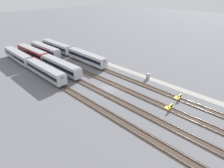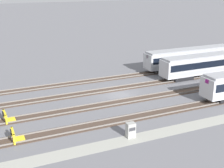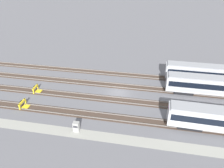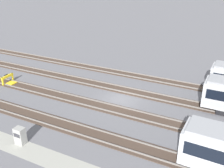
# 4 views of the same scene
# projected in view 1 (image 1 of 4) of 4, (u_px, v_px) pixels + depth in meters

# --- Properties ---
(ground_plane) EXTENTS (400.00, 400.00, 0.00)m
(ground_plane) POSITION_uv_depth(u_px,v_px,m) (109.00, 89.00, 45.35)
(ground_plane) COLOR slate
(service_walkway) EXTENTS (54.00, 2.00, 0.01)m
(service_walkway) POSITION_uv_depth(u_px,v_px,m) (136.00, 74.00, 53.28)
(service_walkway) COLOR #9E9E93
(service_walkway) RESTS_ON ground
(rail_track_nearest) EXTENTS (90.00, 2.24, 0.21)m
(rail_track_nearest) POSITION_uv_depth(u_px,v_px,m) (127.00, 79.00, 50.28)
(rail_track_nearest) COLOR #47382D
(rail_track_nearest) RESTS_ON ground
(rail_track_near_inner) EXTENTS (90.00, 2.24, 0.21)m
(rail_track_near_inner) POSITION_uv_depth(u_px,v_px,m) (115.00, 85.00, 46.98)
(rail_track_near_inner) COLOR #47382D
(rail_track_near_inner) RESTS_ON ground
(rail_track_middle) EXTENTS (90.00, 2.24, 0.21)m
(rail_track_middle) POSITION_uv_depth(u_px,v_px,m) (101.00, 92.00, 43.68)
(rail_track_middle) COLOR #47382D
(rail_track_middle) RESTS_ON ground
(rail_track_far_inner) EXTENTS (90.00, 2.24, 0.21)m
(rail_track_far_inner) POSITION_uv_depth(u_px,v_px,m) (86.00, 101.00, 40.38)
(rail_track_far_inner) COLOR #47382D
(rail_track_far_inner) RESTS_ON ground
(subway_car_front_row_leftmost) EXTENTS (18.04, 3.12, 3.70)m
(subway_car_front_row_leftmost) POSITION_uv_depth(u_px,v_px,m) (56.00, 46.00, 71.44)
(subway_car_front_row_leftmost) COLOR #B7BABF
(subway_car_front_row_leftmost) RESTS_ON ground
(subway_car_front_row_left_inner) EXTENTS (18.01, 2.89, 3.70)m
(subway_car_front_row_left_inner) POSITION_uv_depth(u_px,v_px,m) (45.00, 50.00, 67.83)
(subway_car_front_row_left_inner) COLOR #B7BABF
(subway_car_front_row_left_inner) RESTS_ON ground
(subway_car_front_row_centre) EXTENTS (18.05, 3.19, 3.70)m
(subway_car_front_row_centre) POSITION_uv_depth(u_px,v_px,m) (18.00, 56.00, 61.24)
(subway_car_front_row_centre) COLOR #B7BABF
(subway_car_front_row_centre) RESTS_ON ground
(subway_car_front_row_right_inner) EXTENTS (18.07, 3.28, 3.70)m
(subway_car_front_row_right_inner) POSITION_uv_depth(u_px,v_px,m) (86.00, 57.00, 60.03)
(subway_car_front_row_right_inner) COLOR #B7BABF
(subway_car_front_row_right_inner) RESTS_ON ground
(subway_car_front_row_rightmost) EXTENTS (18.05, 3.20, 3.70)m
(subway_car_front_row_rightmost) POSITION_uv_depth(u_px,v_px,m) (32.00, 52.00, 64.69)
(subway_car_front_row_rightmost) COLOR red
(subway_car_front_row_rightmost) RESTS_ON ground
(subway_car_back_row_leftmost) EXTENTS (18.01, 2.88, 3.70)m
(subway_car_back_row_leftmost) POSITION_uv_depth(u_px,v_px,m) (61.00, 66.00, 53.40)
(subway_car_back_row_leftmost) COLOR #B7BABF
(subway_car_back_row_leftmost) RESTS_ON ground
(subway_car_back_row_centre) EXTENTS (18.02, 2.94, 3.70)m
(subway_car_back_row_centre) POSITION_uv_depth(u_px,v_px,m) (45.00, 71.00, 50.10)
(subway_car_back_row_centre) COLOR #B7BABF
(subway_car_back_row_centre) RESTS_ON ground
(bumper_stop_nearest_track) EXTENTS (1.35, 2.00, 1.22)m
(bumper_stop_nearest_track) POSITION_uv_depth(u_px,v_px,m) (179.00, 97.00, 40.90)
(bumper_stop_nearest_track) COLOR yellow
(bumper_stop_nearest_track) RESTS_ON ground
(bumper_stop_near_inner_track) EXTENTS (1.38, 2.01, 1.22)m
(bumper_stop_near_inner_track) POSITION_uv_depth(u_px,v_px,m) (169.00, 107.00, 37.45)
(bumper_stop_near_inner_track) COLOR yellow
(bumper_stop_near_inner_track) RESTS_ON ground
(electrical_cabinet) EXTENTS (0.90, 0.73, 1.60)m
(electrical_cabinet) POSITION_uv_depth(u_px,v_px,m) (148.00, 76.00, 49.94)
(electrical_cabinet) COLOR #9E9E99
(electrical_cabinet) RESTS_ON ground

